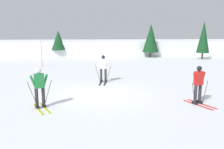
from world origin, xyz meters
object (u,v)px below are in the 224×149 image
object	(u,v)px
skier_white	(103,68)
conifer_far_left	(151,38)
conifer_far_centre	(204,37)
trail_marker_pole	(42,54)
skier_red	(198,84)
skier_green	(40,87)
conifer_far_right	(58,40)

from	to	relation	value
skier_white	conifer_far_left	world-z (taller)	conifer_far_left
conifer_far_centre	skier_white	bearing A→B (deg)	-136.06
trail_marker_pole	conifer_far_centre	size ratio (longest dim) A/B	0.54
skier_red	conifer_far_centre	xyz separation A→B (m)	(7.64, 15.98, 1.56)
skier_red	conifer_far_centre	size ratio (longest dim) A/B	0.40
trail_marker_pole	conifer_far_left	world-z (taller)	conifer_far_left
trail_marker_pole	conifer_far_centre	distance (m)	17.48
trail_marker_pole	conifer_far_centre	xyz separation A→B (m)	(16.80, 4.62, 1.33)
skier_green	skier_red	distance (m)	6.85
skier_white	skier_green	bearing A→B (deg)	-120.73
trail_marker_pole	conifer_far_right	distance (m)	8.07
conifer_far_right	conifer_far_centre	distance (m)	16.82
skier_white	conifer_far_centre	size ratio (longest dim) A/B	0.40
skier_red	conifer_far_right	distance (m)	21.32
skier_white	conifer_far_right	world-z (taller)	conifer_far_right
skier_red	conifer_far_right	world-z (taller)	conifer_far_right
skier_green	conifer_far_centre	xyz separation A→B (m)	(14.49, 16.01, 1.56)
skier_red	trail_marker_pole	bearing A→B (deg)	128.88
skier_red	conifer_far_right	size ratio (longest dim) A/B	0.54
skier_green	skier_red	xyz separation A→B (m)	(6.85, 0.03, -0.00)
conifer_far_centre	skier_green	bearing A→B (deg)	-132.14
skier_green	trail_marker_pole	distance (m)	11.62
trail_marker_pole	conifer_far_left	xyz separation A→B (m)	(11.44, 7.13, 1.16)
trail_marker_pole	conifer_far_centre	world-z (taller)	conifer_far_centre
skier_red	conifer_far_left	distance (m)	18.68
trail_marker_pole	conifer_far_right	world-z (taller)	conifer_far_right
skier_green	conifer_far_left	distance (m)	20.69
skier_green	conifer_far_right	xyz separation A→B (m)	(-1.98, 19.40, 1.11)
trail_marker_pole	conifer_far_left	bearing A→B (deg)	31.94
conifer_far_right	conifer_far_centre	size ratio (longest dim) A/B	0.76
skier_green	conifer_far_right	world-z (taller)	conifer_far_right
skier_green	trail_marker_pole	xyz separation A→B (m)	(-2.31, 11.39, 0.23)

